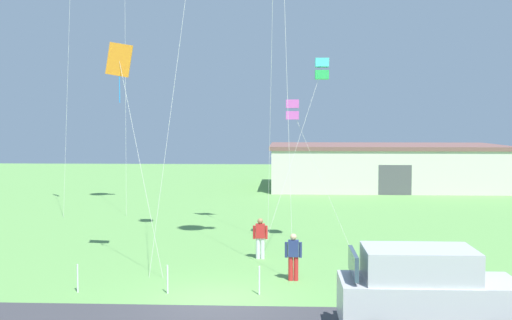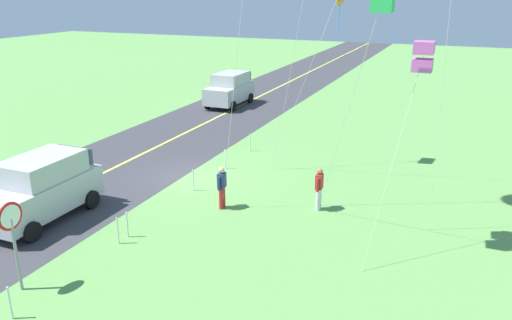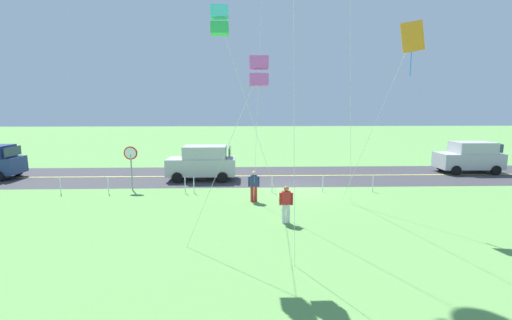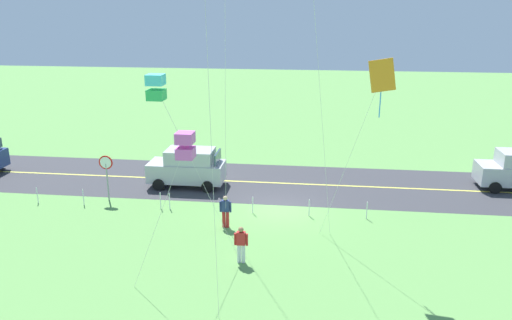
{
  "view_description": "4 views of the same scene",
  "coord_description": "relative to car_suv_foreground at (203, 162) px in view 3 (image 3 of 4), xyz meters",
  "views": [
    {
      "loc": [
        2.1,
        -18.63,
        5.39
      ],
      "look_at": [
        0.99,
        4.73,
        3.95
      ],
      "focal_mm": 44.44,
      "sensor_mm": 36.0,
      "label": 1
    },
    {
      "loc": [
        17.88,
        10.38,
        7.76
      ],
      "look_at": [
        2.3,
        3.84,
        2.03
      ],
      "focal_mm": 35.73,
      "sensor_mm": 36.0,
      "label": 2
    },
    {
      "loc": [
        2.8,
        19.82,
        4.91
      ],
      "look_at": [
        2.25,
        2.66,
        2.18
      ],
      "focal_mm": 24.55,
      "sensor_mm": 36.0,
      "label": 3
    },
    {
      "loc": [
        -1.74,
        24.05,
        10.15
      ],
      "look_at": [
        0.81,
        3.21,
        3.65
      ],
      "focal_mm": 34.9,
      "sensor_mm": 36.0,
      "label": 4
    }
  ],
  "objects": [
    {
      "name": "fence_post_0",
      "position": [
        -10.02,
        3.6,
        -0.7
      ],
      "size": [
        0.05,
        0.05,
        0.9
      ],
      "primitive_type": "cylinder",
      "color": "silver",
      "rests_on": "ground"
    },
    {
      "name": "fence_post_2",
      "position": [
        -4.3,
        3.6,
        -0.7
      ],
      "size": [
        0.05,
        0.05,
        0.9
      ],
      "primitive_type": "cylinder",
      "color": "silver",
      "rests_on": "ground"
    },
    {
      "name": "stop_sign",
      "position": [
        3.72,
        2.81,
        0.65
      ],
      "size": [
        0.76,
        0.08,
        2.56
      ],
      "color": "gray",
      "rests_on": "ground"
    },
    {
      "name": "person_adult_companion",
      "position": [
        -3.23,
        5.42,
        -0.29
      ],
      "size": [
        0.58,
        0.22,
        1.6
      ],
      "rotation": [
        0.0,
        0.0,
        3.24
      ],
      "color": "red",
      "rests_on": "ground"
    },
    {
      "name": "car_suv_foreground",
      "position": [
        0.0,
        0.0,
        0.0
      ],
      "size": [
        4.4,
        2.12,
        2.24
      ],
      "color": "#B7B7BC",
      "rests_on": "ground"
    },
    {
      "name": "fence_post_5",
      "position": [
        4.79,
        3.6,
        -0.7
      ],
      "size": [
        0.05,
        0.05,
        0.9
      ],
      "primitive_type": "cylinder",
      "color": "silver",
      "rests_on": "ground"
    },
    {
      "name": "kite_purple_back",
      "position": [
        -9.71,
        7.84,
        6.39
      ],
      "size": [
        2.59,
        2.37,
        8.35
      ],
      "color": "silver",
      "rests_on": "ground"
    },
    {
      "name": "fence_post_1",
      "position": [
        -7.17,
        3.6,
        -0.7
      ],
      "size": [
        0.05,
        0.05,
        0.9
      ],
      "primitive_type": "cylinder",
      "color": "silver",
      "rests_on": "ground"
    },
    {
      "name": "fence_post_4",
      "position": [
        0.56,
        3.6,
        -0.7
      ],
      "size": [
        0.05,
        0.05,
        0.9
      ],
      "primitive_type": "cylinder",
      "color": "silver",
      "rests_on": "ground"
    },
    {
      "name": "fence_post_6",
      "position": [
        7.39,
        3.6,
        -0.7
      ],
      "size": [
        0.05,
        0.05,
        0.9
      ],
      "primitive_type": "cylinder",
      "color": "silver",
      "rests_on": "ground"
    },
    {
      "name": "asphalt_road",
      "position": [
        -5.59,
        -1.1,
        -1.15
      ],
      "size": [
        120.0,
        7.0,
        0.0
      ],
      "primitive_type": "cube",
      "color": "#38383D",
      "rests_on": "ground"
    },
    {
      "name": "road_centre_stripe",
      "position": [
        -5.59,
        -1.1,
        -1.15
      ],
      "size": [
        120.0,
        0.16,
        0.0
      ],
      "primitive_type": "cube",
      "color": "#E5E04C",
      "rests_on": "asphalt_road"
    },
    {
      "name": "car_parked_west_far",
      "position": [
        -19.06,
        -1.82,
        0.0
      ],
      "size": [
        4.4,
        2.12,
        2.24
      ],
      "color": "#B7B7BC",
      "rests_on": "ground"
    },
    {
      "name": "person_adult_near",
      "position": [
        -4.48,
        8.74,
        -0.29
      ],
      "size": [
        0.58,
        0.22,
        1.6
      ],
      "rotation": [
        0.0,
        0.0,
        0.17
      ],
      "color": "silver",
      "rests_on": "ground"
    },
    {
      "name": "kite_red_low",
      "position": [
        -2.0,
        10.92,
        6.39
      ],
      "size": [
        2.77,
        2.48,
        8.0
      ],
      "color": "silver",
      "rests_on": "ground"
    },
    {
      "name": "kite_orange_near",
      "position": [
        -3.21,
        11.99,
        4.72
      ],
      "size": [
        2.75,
        1.17,
        6.32
      ],
      "color": "silver",
      "rests_on": "ground"
    },
    {
      "name": "ground_plane",
      "position": [
        -5.59,
        2.9,
        -1.2
      ],
      "size": [
        120.0,
        120.0,
        0.1
      ],
      "primitive_type": "cube",
      "color": "#60994C"
    },
    {
      "name": "fence_post_3",
      "position": [
        0.07,
        3.6,
        -0.7
      ],
      "size": [
        0.05,
        0.05,
        0.9
      ],
      "primitive_type": "cylinder",
      "color": "silver",
      "rests_on": "ground"
    }
  ]
}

